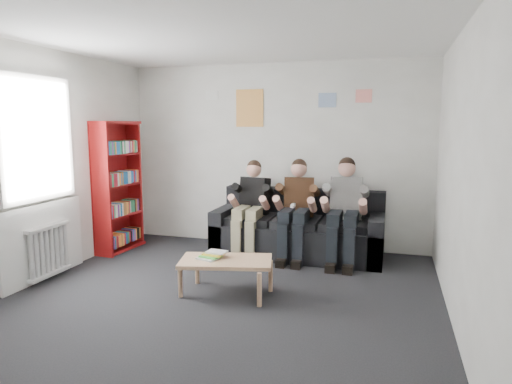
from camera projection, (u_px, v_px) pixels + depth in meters
room_shell at (212, 173)px, 4.40m from camera, size 5.00×5.00×5.00m
sofa at (299, 232)px, 6.38m from camera, size 2.31×0.94×0.89m
bookshelf at (119, 186)px, 6.54m from camera, size 0.28×0.84×1.86m
coffee_table at (226, 264)px, 4.87m from camera, size 0.97×0.53×0.39m
game_cases at (212, 255)px, 4.90m from camera, size 0.28×0.25×0.07m
person_left at (250, 208)px, 6.32m from camera, size 0.39×0.83×1.32m
person_middle at (296, 210)px, 6.13m from camera, size 0.40×0.86×1.35m
person_right at (344, 211)px, 5.94m from camera, size 0.42×0.90×1.38m
radiator at (49, 250)px, 5.35m from camera, size 0.10×0.64×0.60m
window at (40, 193)px, 5.27m from camera, size 0.05×1.30×2.36m
poster_large at (250, 108)px, 6.77m from camera, size 0.42×0.01×0.55m
poster_blue at (327, 100)px, 6.42m from camera, size 0.25×0.01×0.20m
poster_pink at (364, 96)px, 6.27m from camera, size 0.22×0.01×0.18m
poster_sign at (212, 95)px, 6.91m from camera, size 0.20×0.01×0.14m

